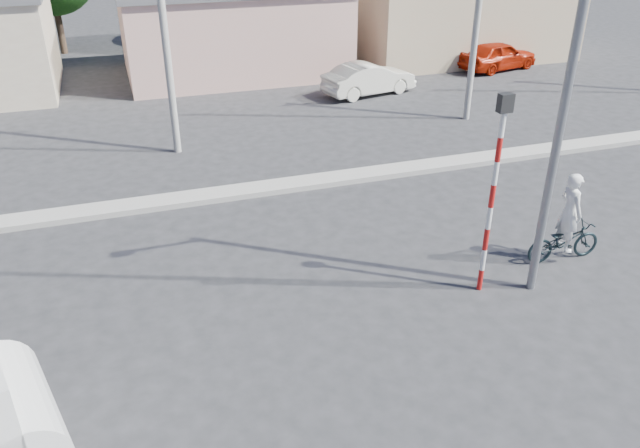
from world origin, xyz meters
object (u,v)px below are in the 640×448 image
object	(u,v)px
car_cream	(369,79)
streetlight	(565,61)
bicycle	(564,241)
traffic_pole	(494,180)
cyclist	(567,224)
car_red	(498,55)

from	to	relation	value
car_cream	streetlight	bearing A→B (deg)	158.23
bicycle	traffic_pole	size ratio (longest dim) A/B	0.43
cyclist	streetlight	distance (m)	4.38
bicycle	car_red	distance (m)	18.47
car_cream	car_red	world-z (taller)	car_red
car_red	traffic_pole	world-z (taller)	traffic_pole
bicycle	car_red	xyz separation A→B (m)	(8.69, 16.30, 0.21)
traffic_pole	streetlight	xyz separation A→B (m)	(0.94, -0.30, 2.37)
car_cream	car_red	bearing A→B (deg)	-87.54
bicycle	streetlight	bearing A→B (deg)	119.50
bicycle	car_cream	distance (m)	14.34
bicycle	cyclist	world-z (taller)	cyclist
car_cream	car_red	size ratio (longest dim) A/B	0.99
cyclist	car_red	bearing A→B (deg)	-25.73
cyclist	traffic_pole	bearing A→B (deg)	103.68
car_cream	streetlight	distance (m)	15.92
streetlight	cyclist	bearing A→B (deg)	27.17
car_cream	streetlight	xyz separation A→B (m)	(-2.58, -15.11, 4.29)
car_red	car_cream	bearing A→B (deg)	91.59
cyclist	streetlight	xyz separation A→B (m)	(-1.56, -0.80, 4.01)
car_cream	streetlight	size ratio (longest dim) A/B	0.45
traffic_pole	streetlight	distance (m)	2.56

